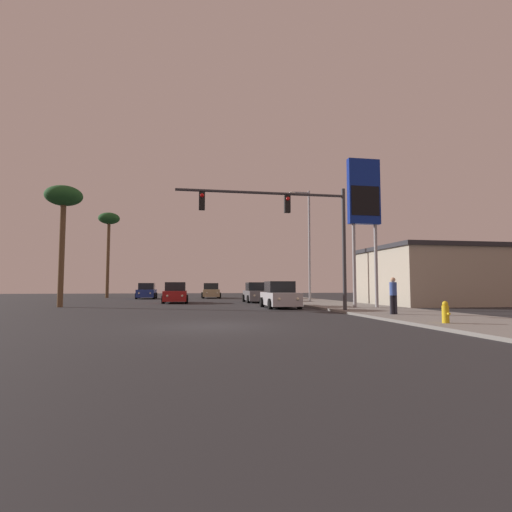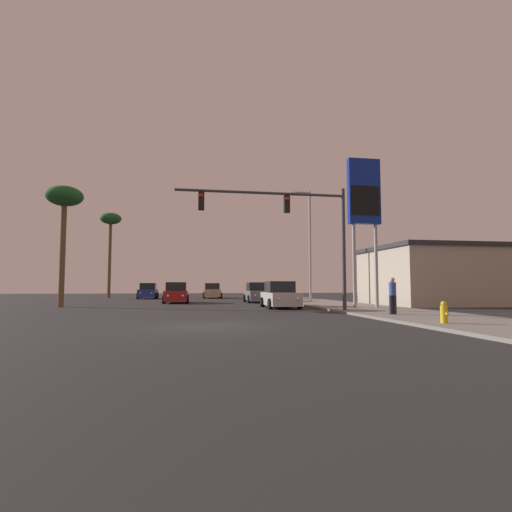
{
  "view_description": "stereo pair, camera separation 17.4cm",
  "coord_description": "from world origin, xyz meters",
  "views": [
    {
      "loc": [
        -0.92,
        -14.12,
        1.42
      ],
      "look_at": [
        3.37,
        10.11,
        3.24
      ],
      "focal_mm": 28.0,
      "sensor_mm": 36.0,
      "label": 1
    },
    {
      "loc": [
        -0.75,
        -14.15,
        1.42
      ],
      "look_at": [
        3.37,
        10.11,
        3.24
      ],
      "focal_mm": 28.0,
      "sensor_mm": 36.0,
      "label": 2
    }
  ],
  "objects": [
    {
      "name": "car_grey",
      "position": [
        5.02,
        19.14,
        0.76
      ],
      "size": [
        2.04,
        4.32,
        1.68
      ],
      "rotation": [
        0.0,
        0.0,
        3.13
      ],
      "color": "slate",
      "rests_on": "ground"
    },
    {
      "name": "traffic_light_mast",
      "position": [
        4.73,
        5.92,
        4.81
      ],
      "size": [
        8.99,
        0.36,
        6.5
      ],
      "color": "#38383D",
      "rests_on": "sidewalk_right"
    },
    {
      "name": "building_gas_station",
      "position": [
        18.0,
        12.93,
        2.16
      ],
      "size": [
        10.3,
        8.3,
        4.3
      ],
      "color": "#B2A893",
      "rests_on": "ground"
    },
    {
      "name": "car_tan",
      "position": [
        1.93,
        31.23,
        0.76
      ],
      "size": [
        2.04,
        4.34,
        1.68
      ],
      "rotation": [
        0.0,
        0.0,
        3.11
      ],
      "color": "tan",
      "rests_on": "ground"
    },
    {
      "name": "sidewalk_right",
      "position": [
        9.5,
        10.0,
        0.06
      ],
      "size": [
        5.0,
        60.0,
        0.12
      ],
      "color": "gray",
      "rests_on": "ground"
    },
    {
      "name": "street_lamp",
      "position": [
        8.79,
        16.71,
        5.12
      ],
      "size": [
        1.74,
        0.24,
        9.0
      ],
      "color": "#99999E",
      "rests_on": "sidewalk_right"
    },
    {
      "name": "fire_hydrant",
      "position": [
        8.0,
        -1.54,
        0.49
      ],
      "size": [
        0.24,
        0.34,
        0.76
      ],
      "color": "gold",
      "rests_on": "sidewalk_right"
    },
    {
      "name": "palm_tree_far",
      "position": [
        -9.75,
        34.0,
        8.57
      ],
      "size": [
        2.4,
        2.4,
        9.86
      ],
      "color": "brown",
      "rests_on": "ground"
    },
    {
      "name": "gas_station_sign",
      "position": [
        9.71,
        8.27,
        6.62
      ],
      "size": [
        2.0,
        0.42,
        9.0
      ],
      "color": "#99999E",
      "rests_on": "sidewalk_right"
    },
    {
      "name": "car_red",
      "position": [
        -1.71,
        19.14,
        0.76
      ],
      "size": [
        2.04,
        4.32,
        1.68
      ],
      "rotation": [
        0.0,
        0.0,
        3.13
      ],
      "color": "maroon",
      "rests_on": "ground"
    },
    {
      "name": "car_silver",
      "position": [
        5.0,
        10.61,
        0.76
      ],
      "size": [
        2.04,
        4.32,
        1.68
      ],
      "rotation": [
        0.0,
        0.0,
        3.13
      ],
      "color": "#B7B7BC",
      "rests_on": "ground"
    },
    {
      "name": "palm_tree_near",
      "position": [
        -9.01,
        14.0,
        6.99
      ],
      "size": [
        2.4,
        2.4,
        8.07
      ],
      "color": "brown",
      "rests_on": "ground"
    },
    {
      "name": "car_blue",
      "position": [
        -5.01,
        30.31,
        0.76
      ],
      "size": [
        2.04,
        4.31,
        1.68
      ],
      "rotation": [
        0.0,
        0.0,
        3.14
      ],
      "color": "navy",
      "rests_on": "ground"
    },
    {
      "name": "pedestrian_on_sidewalk",
      "position": [
        8.41,
        2.72,
        1.03
      ],
      "size": [
        0.34,
        0.32,
        1.67
      ],
      "color": "#23232D",
      "rests_on": "sidewalk_right"
    },
    {
      "name": "ground_plane",
      "position": [
        0.0,
        0.0,
        0.0
      ],
      "size": [
        120.0,
        120.0,
        0.0
      ],
      "primitive_type": "plane",
      "color": "#28282B"
    }
  ]
}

